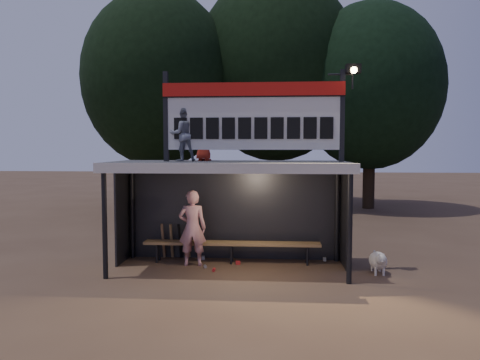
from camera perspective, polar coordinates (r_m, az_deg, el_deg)
name	(u,v)px	position (r m, az deg, el deg)	size (l,w,h in m)	color
ground	(229,269)	(10.25, -1.30, -10.81)	(80.00, 80.00, 0.00)	#4E3727
player	(192,228)	(10.45, -5.83, -5.83)	(0.61, 0.40, 1.68)	silver
child_a	(183,135)	(10.10, -6.98, 5.52)	(0.56, 0.43, 1.15)	slate
child_b	(204,140)	(10.46, -4.41, 4.91)	(0.46, 0.30, 0.93)	#B22A1B
dugout_shelter	(230,183)	(10.18, -1.19, -0.36)	(5.10, 2.08, 2.32)	#3A3A3D
scoreboard_assembly	(256,114)	(9.89, 1.91, 8.08)	(4.10, 0.27, 1.99)	black
bench	(232,244)	(10.68, -1.02, -7.81)	(4.00, 0.35, 0.48)	#9A7648
tree_left	(158,79)	(20.68, -9.91, 11.99)	(6.46, 6.46, 9.27)	black
tree_mid	(276,68)	(21.66, 4.40, 13.41)	(7.22, 7.22, 10.36)	black
tree_right	(370,87)	(20.92, 15.62, 10.91)	(6.08, 6.08, 8.72)	black
dog	(378,261)	(10.22, 16.51, -9.40)	(0.36, 0.81, 0.49)	silver
bats	(176,241)	(11.15, -7.84, -7.37)	(0.68, 0.35, 0.84)	#986D46
litter	(238,263)	(10.62, -0.20, -10.07)	(2.90, 1.22, 0.08)	red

